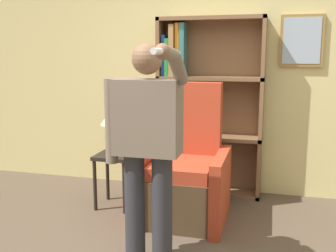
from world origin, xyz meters
name	(u,v)px	position (x,y,z in m)	size (l,w,h in m)	color
wall_back	(221,68)	(0.01, 2.03, 1.40)	(8.00, 0.11, 2.80)	#DBCC84
bookcase	(198,107)	(-0.22, 1.87, 0.98)	(1.15, 0.28, 1.94)	brown
armchair	(185,177)	(-0.20, 1.13, 0.40)	(0.80, 0.82, 1.28)	#4C3823
person_standing	(147,141)	(-0.28, 0.21, 0.93)	(0.62, 0.78, 1.62)	#2D2D33
side_table	(115,165)	(-0.95, 1.20, 0.44)	(0.37, 0.37, 0.55)	black
table_lamp	(114,117)	(-0.95, 1.20, 0.93)	(0.27, 0.27, 0.51)	#B7B2A8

